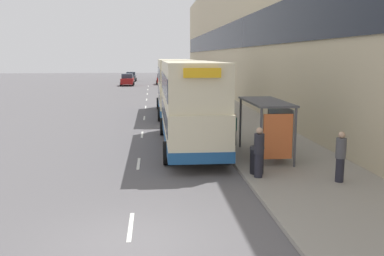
{
  "coord_description": "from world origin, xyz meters",
  "views": [
    {
      "loc": [
        0.65,
        -10.04,
        4.55
      ],
      "look_at": [
        3.41,
        19.83,
        -0.5
      ],
      "focal_mm": 40.0,
      "sensor_mm": 36.0,
      "label": 1
    }
  ],
  "objects_px": {
    "car_0": "(164,76)",
    "pedestrian_at_shelter": "(234,129)",
    "litter_bin": "(257,160)",
    "car_1": "(131,77)",
    "pedestrian_1": "(341,156)",
    "car_2": "(162,79)",
    "pedestrian_2": "(259,152)",
    "double_decker_bus_ahead": "(175,86)",
    "bus_shelter": "(271,119)",
    "car_3": "(127,80)",
    "double_decker_bus_near": "(190,103)"
  },
  "relations": [
    {
      "from": "pedestrian_1",
      "to": "car_3",
      "type": "bearing_deg",
      "value": 101.04
    },
    {
      "from": "double_decker_bus_ahead",
      "to": "pedestrian_1",
      "type": "bearing_deg",
      "value": -76.0
    },
    {
      "from": "double_decker_bus_ahead",
      "to": "pedestrian_2",
      "type": "xyz_separation_m",
      "value": [
        2.08,
        -18.45,
        -1.19
      ]
    },
    {
      "from": "double_decker_bus_ahead",
      "to": "car_1",
      "type": "relative_size",
      "value": 2.65
    },
    {
      "from": "double_decker_bus_ahead",
      "to": "pedestrian_at_shelter",
      "type": "relative_size",
      "value": 6.73
    },
    {
      "from": "pedestrian_1",
      "to": "bus_shelter",
      "type": "bearing_deg",
      "value": 110.78
    },
    {
      "from": "bus_shelter",
      "to": "litter_bin",
      "type": "height_order",
      "value": "bus_shelter"
    },
    {
      "from": "car_2",
      "to": "car_3",
      "type": "height_order",
      "value": "car_3"
    },
    {
      "from": "car_2",
      "to": "pedestrian_2",
      "type": "relative_size",
      "value": 2.16
    },
    {
      "from": "car_2",
      "to": "pedestrian_at_shelter",
      "type": "relative_size",
      "value": 2.52
    },
    {
      "from": "double_decker_bus_ahead",
      "to": "pedestrian_2",
      "type": "height_order",
      "value": "double_decker_bus_ahead"
    },
    {
      "from": "pedestrian_at_shelter",
      "to": "litter_bin",
      "type": "bearing_deg",
      "value": -91.25
    },
    {
      "from": "car_2",
      "to": "double_decker_bus_ahead",
      "type": "bearing_deg",
      "value": -89.71
    },
    {
      "from": "car_3",
      "to": "pedestrian_2",
      "type": "distance_m",
      "value": 53.47
    },
    {
      "from": "car_1",
      "to": "car_2",
      "type": "distance_m",
      "value": 10.93
    },
    {
      "from": "bus_shelter",
      "to": "pedestrian_1",
      "type": "xyz_separation_m",
      "value": [
        1.45,
        -3.82,
        -0.81
      ]
    },
    {
      "from": "car_0",
      "to": "car_3",
      "type": "xyz_separation_m",
      "value": [
        -6.06,
        -12.58,
        0.04
      ]
    },
    {
      "from": "bus_shelter",
      "to": "double_decker_bus_near",
      "type": "height_order",
      "value": "double_decker_bus_near"
    },
    {
      "from": "double_decker_bus_near",
      "to": "litter_bin",
      "type": "height_order",
      "value": "double_decker_bus_near"
    },
    {
      "from": "car_3",
      "to": "pedestrian_1",
      "type": "relative_size",
      "value": 2.31
    },
    {
      "from": "car_3",
      "to": "double_decker_bus_ahead",
      "type": "bearing_deg",
      "value": 99.36
    },
    {
      "from": "pedestrian_at_shelter",
      "to": "litter_bin",
      "type": "xyz_separation_m",
      "value": [
        -0.12,
        -5.28,
        -0.29
      ]
    },
    {
      "from": "car_0",
      "to": "pedestrian_at_shelter",
      "type": "distance_m",
      "value": 59.72
    },
    {
      "from": "car_0",
      "to": "pedestrian_1",
      "type": "distance_m",
      "value": 66.46
    },
    {
      "from": "car_1",
      "to": "car_2",
      "type": "height_order",
      "value": "car_2"
    },
    {
      "from": "car_1",
      "to": "car_3",
      "type": "xyz_separation_m",
      "value": [
        0.01,
        -11.88,
        0.06
      ]
    },
    {
      "from": "double_decker_bus_ahead",
      "to": "litter_bin",
      "type": "distance_m",
      "value": 18.14
    },
    {
      "from": "car_3",
      "to": "car_0",
      "type": "bearing_deg",
      "value": -115.75
    },
    {
      "from": "double_decker_bus_near",
      "to": "pedestrian_1",
      "type": "height_order",
      "value": "double_decker_bus_near"
    },
    {
      "from": "pedestrian_at_shelter",
      "to": "pedestrian_1",
      "type": "distance_m",
      "value": 7.09
    },
    {
      "from": "car_1",
      "to": "pedestrian_1",
      "type": "distance_m",
      "value": 66.44
    },
    {
      "from": "double_decker_bus_ahead",
      "to": "pedestrian_at_shelter",
      "type": "distance_m",
      "value": 12.93
    },
    {
      "from": "double_decker_bus_near",
      "to": "double_decker_bus_ahead",
      "type": "bearing_deg",
      "value": 90.28
    },
    {
      "from": "double_decker_bus_near",
      "to": "car_2",
      "type": "relative_size",
      "value": 2.66
    },
    {
      "from": "bus_shelter",
      "to": "pedestrian_at_shelter",
      "type": "relative_size",
      "value": 2.62
    },
    {
      "from": "litter_bin",
      "to": "car_3",
      "type": "bearing_deg",
      "value": 98.48
    },
    {
      "from": "car_0",
      "to": "car_1",
      "type": "distance_m",
      "value": 6.12
    },
    {
      "from": "car_0",
      "to": "car_2",
      "type": "bearing_deg",
      "value": -93.23
    },
    {
      "from": "pedestrian_1",
      "to": "litter_bin",
      "type": "height_order",
      "value": "pedestrian_1"
    },
    {
      "from": "pedestrian_2",
      "to": "litter_bin",
      "type": "xyz_separation_m",
      "value": [
        0.06,
        0.51,
        -0.42
      ]
    },
    {
      "from": "car_1",
      "to": "car_2",
      "type": "xyz_separation_m",
      "value": [
        5.51,
        -9.45,
        0.01
      ]
    },
    {
      "from": "bus_shelter",
      "to": "double_decker_bus_ahead",
      "type": "height_order",
      "value": "double_decker_bus_ahead"
    },
    {
      "from": "litter_bin",
      "to": "car_0",
      "type": "bearing_deg",
      "value": 91.54
    },
    {
      "from": "double_decker_bus_ahead",
      "to": "pedestrian_at_shelter",
      "type": "height_order",
      "value": "double_decker_bus_ahead"
    },
    {
      "from": "bus_shelter",
      "to": "double_decker_bus_near",
      "type": "relative_size",
      "value": 0.39
    },
    {
      "from": "car_1",
      "to": "litter_bin",
      "type": "height_order",
      "value": "car_1"
    },
    {
      "from": "car_3",
      "to": "litter_bin",
      "type": "xyz_separation_m",
      "value": [
        7.81,
        -52.4,
        -0.23
      ]
    },
    {
      "from": "bus_shelter",
      "to": "double_decker_bus_ahead",
      "type": "bearing_deg",
      "value": 102.26
    },
    {
      "from": "litter_bin",
      "to": "double_decker_bus_ahead",
      "type": "bearing_deg",
      "value": 96.79
    },
    {
      "from": "car_2",
      "to": "pedestrian_2",
      "type": "xyz_separation_m",
      "value": [
        2.26,
        -55.33,
        0.24
      ]
    }
  ]
}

